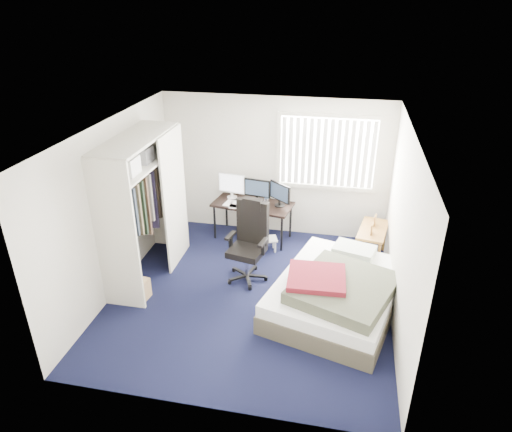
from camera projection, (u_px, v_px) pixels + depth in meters
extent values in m
plane|color=black|center=(251.00, 294.00, 6.77)|extent=(4.20, 4.20, 0.00)
plane|color=silver|center=(275.00, 167.00, 8.06)|extent=(4.00, 0.00, 4.00)
plane|color=silver|center=(205.00, 316.00, 4.37)|extent=(4.00, 0.00, 4.00)
plane|color=silver|center=(115.00, 207.00, 6.57)|extent=(0.00, 4.20, 4.20)
plane|color=silver|center=(402.00, 233.00, 5.86)|extent=(0.00, 4.20, 4.20)
plane|color=white|center=(250.00, 130.00, 5.66)|extent=(4.20, 4.20, 0.00)
cube|color=white|center=(328.00, 152.00, 7.73)|extent=(1.60, 0.02, 1.20)
cube|color=beige|center=(330.00, 115.00, 7.42)|extent=(1.72, 0.06, 0.06)
cube|color=beige|center=(325.00, 187.00, 7.98)|extent=(1.72, 0.06, 0.06)
cube|color=white|center=(327.00, 153.00, 7.68)|extent=(1.60, 0.04, 1.16)
cube|color=beige|center=(116.00, 238.00, 6.06)|extent=(0.60, 0.04, 2.20)
cube|color=beige|center=(166.00, 187.00, 7.64)|extent=(0.60, 0.04, 2.20)
cube|color=beige|center=(135.00, 138.00, 6.36)|extent=(0.60, 1.80, 0.04)
cube|color=beige|center=(139.00, 164.00, 6.53)|extent=(0.56, 1.74, 0.03)
cylinder|color=silver|center=(139.00, 172.00, 6.58)|extent=(0.03, 1.72, 0.03)
cube|color=#26262B|center=(140.00, 203.00, 6.69)|extent=(0.38, 1.10, 0.90)
cube|color=beige|center=(175.00, 199.00, 7.19)|extent=(0.03, 0.90, 2.20)
cube|color=white|center=(123.00, 166.00, 6.07)|extent=(0.38, 0.30, 0.24)
cube|color=gray|center=(139.00, 155.00, 6.52)|extent=(0.34, 0.28, 0.22)
cube|color=black|center=(253.00, 204.00, 8.05)|extent=(1.47, 0.85, 0.04)
cylinder|color=black|center=(215.00, 222.00, 8.18)|extent=(0.04, 0.04, 0.64)
cylinder|color=black|center=(226.00, 210.00, 8.62)|extent=(0.04, 0.04, 0.64)
cylinder|color=black|center=(282.00, 234.00, 7.79)|extent=(0.04, 0.04, 0.64)
cylinder|color=black|center=(290.00, 221.00, 8.23)|extent=(0.04, 0.04, 0.64)
cube|color=white|center=(232.00, 183.00, 8.15)|extent=(0.50, 0.11, 0.36)
cube|color=white|center=(232.00, 183.00, 8.15)|extent=(0.45, 0.08, 0.31)
cube|color=black|center=(257.00, 188.00, 8.01)|extent=(0.48, 0.11, 0.32)
cube|color=#1E2838|center=(257.00, 188.00, 8.01)|extent=(0.43, 0.07, 0.27)
cube|color=black|center=(280.00, 192.00, 7.84)|extent=(0.48, 0.11, 0.32)
cube|color=#1E2838|center=(280.00, 192.00, 7.84)|extent=(0.43, 0.07, 0.27)
cube|color=white|center=(243.00, 204.00, 8.01)|extent=(0.42, 0.20, 0.02)
cube|color=black|center=(258.00, 206.00, 7.92)|extent=(0.08, 0.11, 0.02)
cylinder|color=silver|center=(267.00, 203.00, 7.89)|extent=(0.08, 0.08, 0.16)
cube|color=white|center=(253.00, 203.00, 8.04)|extent=(0.34, 0.32, 0.00)
cube|color=black|center=(247.00, 275.00, 7.12)|extent=(0.71, 0.71, 0.12)
cylinder|color=silver|center=(247.00, 264.00, 7.03)|extent=(0.06, 0.06, 0.40)
cube|color=black|center=(247.00, 251.00, 6.93)|extent=(0.59, 0.59, 0.10)
cube|color=black|center=(253.00, 221.00, 6.94)|extent=(0.51, 0.20, 0.70)
cube|color=black|center=(253.00, 204.00, 6.81)|extent=(0.32, 0.18, 0.16)
cube|color=black|center=(230.00, 236.00, 6.93)|extent=(0.13, 0.29, 0.04)
cube|color=black|center=(263.00, 243.00, 6.74)|extent=(0.13, 0.29, 0.04)
cube|color=white|center=(268.00, 239.00, 7.82)|extent=(0.36, 0.32, 0.03)
cylinder|color=white|center=(263.00, 248.00, 7.79)|extent=(0.04, 0.04, 0.22)
cylinder|color=white|center=(261.00, 243.00, 7.93)|extent=(0.04, 0.04, 0.22)
cylinder|color=white|center=(275.00, 247.00, 7.81)|extent=(0.04, 0.04, 0.22)
cylinder|color=white|center=(273.00, 242.00, 7.96)|extent=(0.04, 0.04, 0.22)
cube|color=brown|center=(373.00, 230.00, 7.43)|extent=(0.56, 0.90, 0.04)
cube|color=brown|center=(357.00, 254.00, 7.30)|extent=(0.05, 0.05, 0.53)
cube|color=brown|center=(365.00, 233.00, 7.93)|extent=(0.05, 0.05, 0.53)
cube|color=brown|center=(378.00, 258.00, 7.18)|extent=(0.05, 0.05, 0.53)
cube|color=brown|center=(385.00, 237.00, 7.81)|extent=(0.05, 0.05, 0.53)
cube|color=brown|center=(372.00, 229.00, 7.22)|extent=(0.04, 0.14, 0.18)
cube|color=brown|center=(375.00, 220.00, 7.48)|extent=(0.04, 0.14, 0.18)
cube|color=#433E30|center=(336.00, 299.00, 6.44)|extent=(2.07, 2.43, 0.27)
cube|color=white|center=(338.00, 286.00, 6.35)|extent=(2.02, 2.38, 0.19)
cube|color=#B9C1B2|center=(354.00, 251.00, 6.89)|extent=(0.68, 0.55, 0.14)
cube|color=#3F4332|center=(344.00, 288.00, 6.01)|extent=(1.57, 1.64, 0.18)
cube|color=#570F21|center=(316.00, 280.00, 6.04)|extent=(0.78, 0.73, 0.16)
cube|color=#AA8455|center=(134.00, 289.00, 6.63)|extent=(0.44, 0.35, 0.30)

